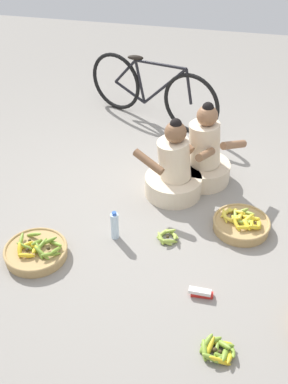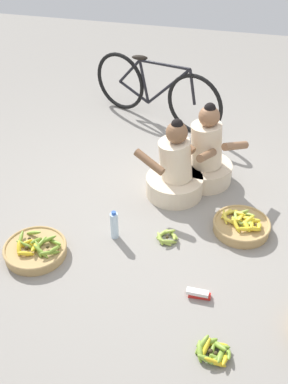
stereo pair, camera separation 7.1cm
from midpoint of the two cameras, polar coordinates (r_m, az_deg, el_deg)
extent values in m
plane|color=gray|center=(4.19, 1.14, -2.23)|extent=(10.00, 10.00, 0.00)
cylinder|color=beige|center=(4.35, 4.13, 0.80)|extent=(0.52, 0.52, 0.18)
cylinder|color=beige|center=(4.19, 4.29, 3.87)|extent=(0.41, 0.40, 0.41)
sphere|color=brown|center=(4.05, 4.47, 7.13)|extent=(0.19, 0.19, 0.19)
sphere|color=black|center=(4.01, 4.52, 8.07)|extent=(0.10, 0.10, 0.10)
cylinder|color=brown|center=(4.01, 1.16, 3.63)|extent=(0.31, 0.20, 0.16)
cylinder|color=brown|center=(4.14, 8.04, 4.39)|extent=(0.16, 0.31, 0.16)
cylinder|color=beige|center=(4.55, 7.68, 2.42)|extent=(0.52, 0.52, 0.18)
cylinder|color=beige|center=(4.39, 8.00, 5.61)|extent=(0.31, 0.28, 0.44)
sphere|color=#8C6042|center=(4.25, 8.33, 8.99)|extent=(0.19, 0.19, 0.19)
sphere|color=black|center=(4.22, 8.42, 9.90)|extent=(0.10, 0.10, 0.10)
cylinder|color=#8C6042|center=(4.26, 4.98, 6.09)|extent=(0.30, 0.22, 0.16)
cylinder|color=#8C6042|center=(4.26, 11.39, 5.46)|extent=(0.24, 0.29, 0.16)
torus|color=black|center=(5.72, -2.53, 13.15)|extent=(0.65, 0.30, 0.68)
torus|color=black|center=(5.20, 6.49, 10.41)|extent=(0.65, 0.30, 0.68)
cylinder|color=black|center=(5.32, 3.31, 12.51)|extent=(0.52, 0.24, 0.55)
cylinder|color=black|center=(5.49, 0.39, 13.11)|extent=(0.15, 0.09, 0.49)
cylinder|color=black|center=(5.25, 2.84, 15.05)|extent=(0.62, 0.28, 0.08)
cylinder|color=black|center=(5.64, -0.84, 11.95)|extent=(0.40, 0.19, 0.18)
cylinder|color=black|center=(5.57, -1.37, 14.33)|extent=(0.30, 0.15, 0.35)
cylinder|color=black|center=(5.14, 6.24, 12.41)|extent=(0.12, 0.07, 0.38)
ellipsoid|color=black|center=(5.42, -0.13, 15.87)|extent=(0.18, 0.08, 0.05)
cylinder|color=tan|center=(4.05, 12.12, -4.11)|extent=(0.46, 0.46, 0.08)
torus|color=tan|center=(4.02, 12.19, -3.67)|extent=(0.48, 0.48, 0.02)
ellipsoid|color=yellow|center=(3.98, 14.19, -3.94)|extent=(0.04, 0.13, 0.07)
ellipsoid|color=yellow|center=(4.02, 13.51, -3.37)|extent=(0.13, 0.05, 0.07)
ellipsoid|color=yellow|center=(4.01, 12.93, -3.34)|extent=(0.12, 0.11, 0.09)
ellipsoid|color=yellow|center=(3.96, 12.74, -4.05)|extent=(0.10, 0.13, 0.06)
ellipsoid|color=yellow|center=(3.94, 13.70, -4.32)|extent=(0.13, 0.09, 0.08)
sphere|color=#382D19|center=(3.98, 13.41, -3.84)|extent=(0.03, 0.03, 0.03)
ellipsoid|color=#9EB747|center=(4.03, 13.26, -3.40)|extent=(0.06, 0.15, 0.05)
ellipsoid|color=#9EB747|center=(4.08, 12.83, -2.64)|extent=(0.15, 0.09, 0.07)
ellipsoid|color=#9EB747|center=(4.08, 12.10, -2.48)|extent=(0.15, 0.08, 0.08)
ellipsoid|color=#9EB747|center=(4.02, 11.48, -3.11)|extent=(0.06, 0.15, 0.06)
ellipsoid|color=#9EB747|center=(3.99, 11.81, -3.52)|extent=(0.14, 0.11, 0.06)
ellipsoid|color=#9EB747|center=(3.99, 12.82, -3.69)|extent=(0.14, 0.10, 0.06)
sphere|color=#382D19|center=(4.03, 12.39, -3.11)|extent=(0.03, 0.03, 0.03)
ellipsoid|color=yellow|center=(4.02, 12.00, -3.07)|extent=(0.05, 0.14, 0.09)
ellipsoid|color=yellow|center=(4.07, 11.64, -2.48)|extent=(0.14, 0.10, 0.08)
ellipsoid|color=yellow|center=(4.08, 10.76, -2.44)|extent=(0.14, 0.09, 0.05)
ellipsoid|color=yellow|center=(4.06, 10.37, -2.60)|extent=(0.10, 0.14, 0.05)
ellipsoid|color=yellow|center=(4.01, 10.23, -2.98)|extent=(0.08, 0.15, 0.08)
ellipsoid|color=yellow|center=(3.98, 10.86, -3.48)|extent=(0.15, 0.06, 0.07)
ellipsoid|color=yellow|center=(3.99, 11.65, -3.39)|extent=(0.13, 0.12, 0.09)
sphere|color=#382D19|center=(4.03, 11.09, -2.96)|extent=(0.03, 0.03, 0.03)
ellipsoid|color=yellow|center=(3.98, 13.35, -3.81)|extent=(0.04, 0.16, 0.08)
ellipsoid|color=yellow|center=(4.03, 12.68, -3.11)|extent=(0.16, 0.07, 0.08)
ellipsoid|color=yellow|center=(4.02, 11.75, -3.14)|extent=(0.14, 0.13, 0.06)
ellipsoid|color=yellow|center=(3.94, 11.48, -3.87)|extent=(0.11, 0.15, 0.09)
ellipsoid|color=yellow|center=(3.93, 12.62, -4.39)|extent=(0.16, 0.09, 0.06)
sphere|color=#382D19|center=(3.98, 12.34, -3.72)|extent=(0.03, 0.03, 0.03)
cylinder|color=tan|center=(3.84, -12.40, -6.92)|extent=(0.48, 0.48, 0.08)
torus|color=tan|center=(3.82, -12.48, -6.51)|extent=(0.50, 0.50, 0.02)
ellipsoid|color=olive|center=(3.72, -10.07, -6.71)|extent=(0.05, 0.16, 0.09)
ellipsoid|color=olive|center=(3.79, -10.20, -5.93)|extent=(0.16, 0.10, 0.07)
ellipsoid|color=olive|center=(3.81, -11.00, -5.66)|extent=(0.16, 0.09, 0.09)
ellipsoid|color=olive|center=(3.80, -11.84, -6.13)|extent=(0.07, 0.16, 0.06)
ellipsoid|color=olive|center=(3.75, -12.06, -6.74)|extent=(0.12, 0.15, 0.08)
ellipsoid|color=olive|center=(3.73, -11.79, -7.03)|extent=(0.16, 0.09, 0.08)
ellipsoid|color=olive|center=(3.71, -10.73, -7.20)|extent=(0.15, 0.12, 0.07)
sphere|color=#382D19|center=(3.76, -11.00, -6.51)|extent=(0.03, 0.03, 0.03)
ellipsoid|color=olive|center=(3.82, -12.31, -5.72)|extent=(0.06, 0.15, 0.09)
ellipsoid|color=olive|center=(3.90, -12.62, -4.81)|extent=(0.15, 0.05, 0.09)
ellipsoid|color=olive|center=(3.88, -14.10, -5.45)|extent=(0.06, 0.16, 0.06)
ellipsoid|color=olive|center=(3.82, -13.65, -6.16)|extent=(0.16, 0.05, 0.06)
sphere|color=#382D19|center=(3.86, -13.12, -5.52)|extent=(0.03, 0.03, 0.03)
ellipsoid|color=gold|center=(3.77, -12.56, -6.59)|extent=(0.06, 0.14, 0.08)
ellipsoid|color=gold|center=(3.80, -12.69, -6.15)|extent=(0.13, 0.10, 0.07)
ellipsoid|color=gold|center=(3.83, -13.63, -6.04)|extent=(0.12, 0.11, 0.06)
ellipsoid|color=gold|center=(3.79, -14.29, -6.56)|extent=(0.08, 0.13, 0.09)
ellipsoid|color=gold|center=(3.75, -13.52, -7.22)|extent=(0.14, 0.07, 0.05)
sphere|color=#382D19|center=(3.79, -13.40, -6.57)|extent=(0.03, 0.03, 0.03)
ellipsoid|color=olive|center=(3.22, 10.80, -18.61)|extent=(0.04, 0.12, 0.07)
ellipsoid|color=olive|center=(3.25, 9.94, -17.86)|extent=(0.12, 0.03, 0.06)
ellipsoid|color=olive|center=(3.22, 8.85, -18.44)|extent=(0.04, 0.12, 0.05)
ellipsoid|color=olive|center=(3.18, 9.53, -19.26)|extent=(0.12, 0.05, 0.07)
sphere|color=#382D19|center=(3.21, 9.82, -18.58)|extent=(0.03, 0.03, 0.03)
ellipsoid|color=olive|center=(3.20, 9.87, -18.76)|extent=(0.06, 0.16, 0.07)
ellipsoid|color=olive|center=(3.23, 9.61, -17.75)|extent=(0.14, 0.13, 0.09)
ellipsoid|color=olive|center=(3.24, 8.24, -17.50)|extent=(0.15, 0.10, 0.07)
ellipsoid|color=olive|center=(3.22, 7.66, -17.73)|extent=(0.10, 0.15, 0.10)
ellipsoid|color=olive|center=(3.20, 7.41, -18.47)|extent=(0.07, 0.16, 0.07)
ellipsoid|color=olive|center=(3.17, 8.42, -19.37)|extent=(0.16, 0.05, 0.07)
ellipsoid|color=olive|center=(3.19, 9.57, -19.17)|extent=(0.12, 0.14, 0.07)
sphere|color=#382D19|center=(3.21, 8.66, -18.43)|extent=(0.03, 0.03, 0.03)
ellipsoid|color=gold|center=(3.20, 10.50, -19.00)|extent=(0.06, 0.16, 0.07)
ellipsoid|color=gold|center=(3.25, 9.35, -17.67)|extent=(0.16, 0.04, 0.06)
ellipsoid|color=gold|center=(3.21, 8.08, -18.14)|extent=(0.07, 0.16, 0.09)
ellipsoid|color=gold|center=(3.16, 9.25, -19.57)|extent=(0.16, 0.05, 0.09)
sphere|color=#382D19|center=(3.21, 9.27, -18.63)|extent=(0.03, 0.03, 0.03)
ellipsoid|color=#9EB747|center=(3.89, 4.23, -5.44)|extent=(0.05, 0.14, 0.09)
ellipsoid|color=#9EB747|center=(3.92, 4.10, -5.21)|extent=(0.11, 0.12, 0.05)
ellipsoid|color=#9EB747|center=(3.94, 3.41, -4.81)|extent=(0.14, 0.05, 0.08)
ellipsoid|color=#9EB747|center=(3.93, 2.74, -5.04)|extent=(0.11, 0.13, 0.05)
ellipsoid|color=#9EB747|center=(3.88, 2.49, -5.63)|extent=(0.10, 0.13, 0.06)
ellipsoid|color=#9EB747|center=(3.85, 2.96, -6.02)|extent=(0.14, 0.06, 0.06)
ellipsoid|color=#9EB747|center=(3.85, 3.61, -5.99)|extent=(0.13, 0.09, 0.08)
sphere|color=#382D19|center=(3.89, 3.33, -5.45)|extent=(0.03, 0.03, 0.03)
cylinder|color=silver|center=(3.86, -3.06, -4.06)|extent=(0.07, 0.07, 0.24)
cylinder|color=#2D59B7|center=(3.77, -3.13, -2.55)|extent=(0.04, 0.04, 0.02)
cube|color=red|center=(3.50, 7.29, -12.23)|extent=(0.16, 0.06, 0.03)
cube|color=white|center=(3.48, 7.04, -11.90)|extent=(0.16, 0.05, 0.03)
camera|label=1|loc=(0.04, -89.47, 0.40)|focal=44.34mm
camera|label=2|loc=(0.04, 90.53, -0.40)|focal=44.34mm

